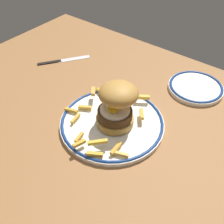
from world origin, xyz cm
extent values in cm
cube|color=#926237|center=(0.00, 0.00, -2.00)|extent=(124.54, 82.13, 4.00)
cylinder|color=white|center=(-2.93, -1.26, 0.60)|extent=(26.84, 26.84, 1.20)
torus|color=navy|center=(-2.93, -1.26, 1.20)|extent=(26.44, 26.44, 0.80)
cylinder|color=#B18339|center=(-2.02, -1.24, 2.50)|extent=(9.49, 9.49, 1.80)
cylinder|color=#492E17|center=(-2.02, -1.24, 4.53)|extent=(8.66, 8.66, 2.26)
cylinder|color=white|center=(-2.02, -1.24, 5.91)|extent=(7.40, 7.40, 0.50)
ellipsoid|color=yellow|center=(-2.07, -1.96, 6.58)|extent=(2.60, 2.60, 1.40)
ellipsoid|color=#B5823A|center=(-1.95, 0.08, 10.15)|extent=(13.81, 13.88, 5.89)
cube|color=gold|center=(0.86, -12.46, 2.03)|extent=(3.65, 2.68, 0.85)
cube|color=gold|center=(0.34, -10.39, 3.65)|extent=(3.68, 3.97, 0.82)
cube|color=gold|center=(-11.47, -2.06, 2.01)|extent=(3.43, 2.54, 0.82)
cube|color=#ECAC48|center=(5.63, -8.74, 1.97)|extent=(3.29, 1.83, 0.74)
cube|color=gold|center=(-3.56, -12.77, 2.82)|extent=(1.73, 3.25, 0.81)
cube|color=gold|center=(-5.44, -10.88, 1.96)|extent=(1.29, 3.23, 0.73)
cube|color=gold|center=(-10.58, -6.72, 1.98)|extent=(1.39, 3.67, 0.75)
cube|color=gold|center=(-13.68, -5.11, 1.95)|extent=(3.72, 1.79, 0.71)
cube|color=gold|center=(-11.87, 5.40, 2.06)|extent=(4.26, 2.22, 0.91)
cube|color=gold|center=(2.48, 4.10, 3.04)|extent=(2.93, 3.42, 0.96)
cube|color=gold|center=(-1.04, 9.86, 3.07)|extent=(3.78, 2.93, 0.98)
cube|color=gold|center=(-12.45, 2.59, 4.06)|extent=(2.66, 3.00, 0.98)
cube|color=gold|center=(3.69, -8.28, 2.05)|extent=(1.17, 3.94, 0.90)
cylinder|color=white|center=(7.65, 25.89, 0.60)|extent=(16.17, 16.17, 1.20)
torus|color=navy|center=(7.65, 25.89, 1.20)|extent=(15.77, 15.77, 0.80)
cube|color=black|center=(-37.86, 8.96, 0.30)|extent=(5.56, 7.25, 0.70)
cube|color=silver|center=(-33.00, 15.93, 0.20)|extent=(7.77, 10.05, 0.24)
camera|label=1|loc=(27.31, -40.16, 50.36)|focal=43.40mm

